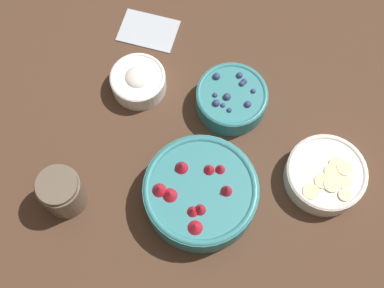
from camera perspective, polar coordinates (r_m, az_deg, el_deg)
name	(u,v)px	position (r m, az deg, el deg)	size (l,w,h in m)	color
ground_plane	(203,172)	(1.11, 1.23, -2.97)	(4.00, 4.00, 0.00)	#4C3323
bowl_strawberries	(200,193)	(1.05, 0.89, -5.20)	(0.22, 0.22, 0.09)	teal
bowl_blueberries	(232,98)	(1.14, 4.24, 4.91)	(0.15, 0.15, 0.06)	teal
bowl_bananas	(326,175)	(1.11, 14.08, -3.18)	(0.16, 0.16, 0.05)	silver
bowl_cream	(138,81)	(1.17, -5.76, 6.75)	(0.12, 0.12, 0.05)	white
jar_chocolate	(62,192)	(1.08, -13.67, -5.02)	(0.09, 0.09, 0.10)	brown
napkin	(148,30)	(1.26, -4.68, 12.00)	(0.15, 0.12, 0.01)	#B2BCC6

